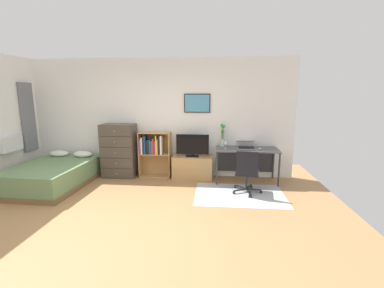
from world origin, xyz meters
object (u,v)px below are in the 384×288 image
(desk, at_px, (246,154))
(wine_glass, at_px, (226,142))
(office_chair, at_px, (247,171))
(computer_mouse, at_px, (260,149))
(bamboo_vase, at_px, (223,135))
(laptop, at_px, (246,145))
(bed, at_px, (53,174))
(television, at_px, (192,146))
(dresser, at_px, (119,151))
(tv_stand, at_px, (193,167))
(bookshelf, at_px, (153,150))

(desk, bearing_deg, wine_glass, -165.31)
(office_chair, xyz_separation_m, computer_mouse, (0.34, 0.69, 0.30))
(bamboo_vase, bearing_deg, office_chair, -64.80)
(laptop, relative_size, wine_glass, 2.36)
(bed, bearing_deg, computer_mouse, 9.36)
(bed, height_order, television, television)
(dresser, height_order, laptop, dresser)
(tv_stand, height_order, office_chair, office_chair)
(office_chair, relative_size, wine_glass, 4.78)
(dresser, bearing_deg, bed, -147.56)
(bookshelf, relative_size, office_chair, 1.22)
(wine_glass, bearing_deg, computer_mouse, -0.60)
(tv_stand, relative_size, bamboo_vase, 1.77)
(computer_mouse, height_order, wine_glass, wine_glass)
(laptop, xyz_separation_m, wine_glass, (-0.45, -0.14, 0.07))
(tv_stand, distance_m, laptop, 1.30)
(television, relative_size, desk, 0.55)
(desk, distance_m, wine_glass, 0.55)
(television, distance_m, laptop, 1.18)
(wine_glass, bearing_deg, bookshelf, 173.29)
(computer_mouse, bearing_deg, bookshelf, 175.17)
(bookshelf, distance_m, wine_glass, 1.67)
(bookshelf, height_order, desk, bookshelf)
(computer_mouse, bearing_deg, bamboo_vase, 160.92)
(laptop, height_order, bamboo_vase, bamboo_vase)
(tv_stand, xyz_separation_m, television, (0.00, -0.02, 0.51))
(bed, relative_size, wine_glass, 10.79)
(bookshelf, xyz_separation_m, desk, (2.10, -0.07, -0.03))
(bookshelf, distance_m, desk, 2.11)
(television, bearing_deg, bookshelf, 175.77)
(bookshelf, height_order, tv_stand, bookshelf)
(dresser, distance_m, bookshelf, 0.79)
(bed, height_order, bamboo_vase, bamboo_vase)
(laptop, distance_m, wine_glass, 0.48)
(dresser, distance_m, tv_stand, 1.74)
(bookshelf, bearing_deg, dresser, -175.63)
(bookshelf, distance_m, laptop, 2.10)
(desk, height_order, laptop, laptop)
(bookshelf, bearing_deg, bamboo_vase, 2.68)
(desk, distance_m, bamboo_vase, 0.66)
(bed, distance_m, computer_mouse, 4.40)
(desk, xyz_separation_m, bamboo_vase, (-0.52, 0.15, 0.38))
(bookshelf, xyz_separation_m, bamboo_vase, (1.58, 0.07, 0.35))
(dresser, bearing_deg, desk, -0.23)
(bookshelf, relative_size, bamboo_vase, 2.06)
(tv_stand, height_order, desk, desk)
(dresser, relative_size, laptop, 2.90)
(computer_mouse, relative_size, bamboo_vase, 0.20)
(television, bearing_deg, office_chair, -36.34)
(tv_stand, xyz_separation_m, desk, (1.19, -0.03, 0.35))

